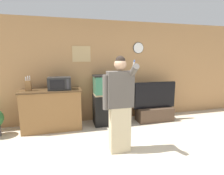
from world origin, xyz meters
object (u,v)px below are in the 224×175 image
aquarium_on_stand (111,99)px  tv_on_stand (155,110)px  knife_block (28,85)px  person_standing (119,103)px  microwave (60,83)px  counter_island (52,110)px

aquarium_on_stand → tv_on_stand: size_ratio=1.07×
knife_block → tv_on_stand: (3.05, -0.06, -0.76)m
knife_block → aquarium_on_stand: bearing=1.4°
person_standing → knife_block: bearing=142.2°
knife_block → tv_on_stand: bearing=-1.2°
microwave → tv_on_stand: microwave is taller
counter_island → microwave: (0.19, -0.04, 0.61)m
counter_island → aquarium_on_stand: aquarium_on_stand is taller
person_standing → microwave: bearing=128.5°
microwave → person_standing: person_standing is taller
tv_on_stand → person_standing: (-1.36, -1.25, 0.58)m
counter_island → person_standing: (1.22, -1.33, 0.41)m
person_standing → aquarium_on_stand: bearing=82.4°
microwave → tv_on_stand: size_ratio=0.43×
tv_on_stand → person_standing: size_ratio=0.68×
counter_island → person_standing: person_standing is taller
tv_on_stand → aquarium_on_stand: bearing=174.7°
counter_island → person_standing: 1.85m
counter_island → person_standing: size_ratio=0.79×
counter_island → aquarium_on_stand: (1.40, 0.02, 0.15)m
aquarium_on_stand → person_standing: (-0.18, -1.36, 0.26)m
counter_island → knife_block: knife_block is taller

